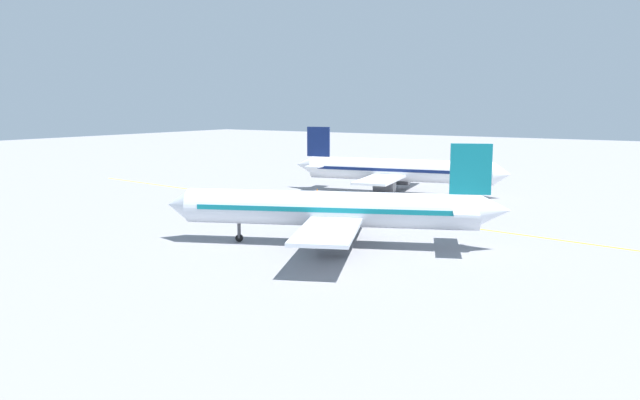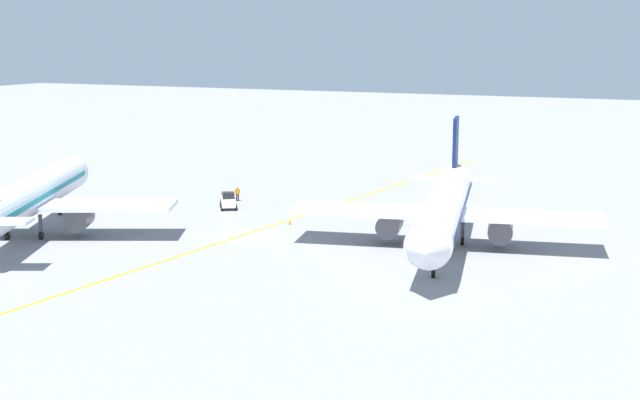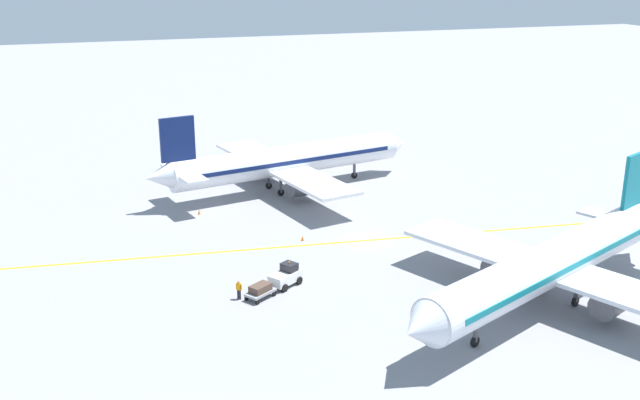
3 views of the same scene
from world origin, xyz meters
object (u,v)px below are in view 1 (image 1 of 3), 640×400
object	(u,v)px
airplane_adjacent_stand	(333,210)
baggage_tug_white	(253,206)
ground_crew_worker	(221,204)
traffic_cone_near_nose	(322,204)
airplane_at_gate	(396,171)
baggage_cart_trailing	(229,207)
traffic_cone_mid_apron	(317,190)

from	to	relation	value
airplane_adjacent_stand	baggage_tug_white	xyz separation A→B (m)	(-10.78, -19.32, -2.81)
baggage_tug_white	ground_crew_worker	distance (m)	4.73
traffic_cone_near_nose	airplane_adjacent_stand	bearing A→B (deg)	35.45
airplane_adjacent_stand	baggage_tug_white	world-z (taller)	airplane_adjacent_stand
airplane_at_gate	baggage_cart_trailing	bearing A→B (deg)	-20.45
traffic_cone_mid_apron	baggage_tug_white	bearing A→B (deg)	10.14
baggage_cart_trailing	traffic_cone_near_nose	size ratio (longest dim) A/B	5.35
airplane_at_gate	traffic_cone_near_nose	distance (m)	17.68
baggage_cart_trailing	ground_crew_worker	size ratio (longest dim) A/B	1.75
airplane_at_gate	traffic_cone_mid_apron	bearing A→B (deg)	-64.85
airplane_at_gate	ground_crew_worker	size ratio (longest dim) A/B	21.02
traffic_cone_near_nose	ground_crew_worker	bearing A→B (deg)	-39.23
ground_crew_worker	traffic_cone_near_nose	distance (m)	14.50
baggage_tug_white	traffic_cone_mid_apron	size ratio (longest dim) A/B	6.06
airplane_at_gate	traffic_cone_near_nose	world-z (taller)	airplane_at_gate
airplane_at_gate	traffic_cone_mid_apron	xyz separation A→B (m)	(5.51, -11.74, -3.43)
ground_crew_worker	baggage_cart_trailing	bearing A→B (deg)	76.87
airplane_at_gate	baggage_cart_trailing	xyz separation A→B (m)	(28.66, -10.69, -2.95)
airplane_at_gate	baggage_tug_white	size ratio (longest dim) A/B	10.59
traffic_cone_near_nose	baggage_tug_white	bearing A→B (deg)	-25.24
airplane_at_gate	ground_crew_worker	distance (m)	31.00
ground_crew_worker	traffic_cone_near_nose	size ratio (longest dim) A/B	3.05
airplane_at_gate	baggage_cart_trailing	size ratio (longest dim) A/B	12.00
traffic_cone_mid_apron	traffic_cone_near_nose	bearing A→B (deg)	36.28
baggage_cart_trailing	baggage_tug_white	bearing A→B (deg)	122.84
traffic_cone_near_nose	traffic_cone_mid_apron	distance (m)	14.29
airplane_at_gate	ground_crew_worker	world-z (taller)	airplane_at_gate
ground_crew_worker	airplane_at_gate	bearing A→B (deg)	156.24
airplane_at_gate	baggage_tug_white	world-z (taller)	airplane_at_gate
airplane_at_gate	airplane_adjacent_stand	distance (m)	39.34
baggage_tug_white	baggage_cart_trailing	world-z (taller)	baggage_tug_white
baggage_cart_trailing	ground_crew_worker	world-z (taller)	ground_crew_worker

